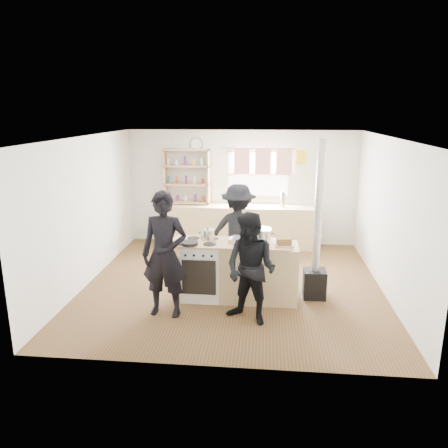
% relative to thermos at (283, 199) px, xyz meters
% --- Properties ---
extents(ground, '(5.00, 5.00, 0.01)m').
position_rel_thermos_xyz_m(ground, '(-0.90, -2.22, -1.07)').
color(ground, brown).
rests_on(ground, ground).
extents(back_counter, '(3.40, 0.55, 0.90)m').
position_rel_thermos_xyz_m(back_counter, '(-0.90, 0.00, -0.61)').
color(back_counter, '#D3B57F').
rests_on(back_counter, ground).
extents(shelving_unit, '(1.00, 0.28, 1.20)m').
position_rel_thermos_xyz_m(shelving_unit, '(-2.10, 0.12, 0.45)').
color(shelving_unit, tan).
rests_on(shelving_unit, back_counter).
extents(thermos, '(0.10, 0.10, 0.32)m').
position_rel_thermos_xyz_m(thermos, '(0.00, 0.00, 0.00)').
color(thermos, silver).
rests_on(thermos, back_counter).
extents(cooking_island, '(1.97, 0.64, 0.93)m').
position_rel_thermos_xyz_m(cooking_island, '(-0.75, -2.77, -0.59)').
color(cooking_island, silver).
rests_on(cooking_island, ground).
extents(skillet_greens, '(0.35, 0.35, 0.05)m').
position_rel_thermos_xyz_m(skillet_greens, '(-1.50, -2.97, -0.10)').
color(skillet_greens, black).
rests_on(skillet_greens, cooking_island).
extents(roast_tray, '(0.43, 0.37, 0.07)m').
position_rel_thermos_xyz_m(roast_tray, '(-0.71, -2.76, -0.09)').
color(roast_tray, silver).
rests_on(roast_tray, cooking_island).
extents(stockpot_stove, '(0.23, 0.23, 0.19)m').
position_rel_thermos_xyz_m(stockpot_stove, '(-1.26, -2.65, -0.05)').
color(stockpot_stove, silver).
rests_on(stockpot_stove, cooking_island).
extents(stockpot_counter, '(0.32, 0.32, 0.24)m').
position_rel_thermos_xyz_m(stockpot_counter, '(-0.43, -2.70, -0.02)').
color(stockpot_counter, silver).
rests_on(stockpot_counter, cooking_island).
extents(bread_board, '(0.31, 0.24, 0.12)m').
position_rel_thermos_xyz_m(bread_board, '(-0.08, -2.89, -0.08)').
color(bread_board, tan).
rests_on(bread_board, cooking_island).
extents(flue_heater, '(0.35, 0.35, 2.50)m').
position_rel_thermos_xyz_m(flue_heater, '(0.44, -2.60, -0.40)').
color(flue_heater, black).
rests_on(flue_heater, ground).
extents(person_near_left, '(0.70, 0.49, 1.83)m').
position_rel_thermos_xyz_m(person_near_left, '(-1.78, -3.42, -0.14)').
color(person_near_left, black).
rests_on(person_near_left, ground).
extents(person_near_right, '(0.96, 0.89, 1.58)m').
position_rel_thermos_xyz_m(person_near_right, '(-0.55, -3.55, -0.27)').
color(person_near_right, black).
rests_on(person_near_right, ground).
extents(person_far, '(1.18, 0.81, 1.68)m').
position_rel_thermos_xyz_m(person_far, '(-0.84, -1.79, -0.22)').
color(person_far, black).
rests_on(person_far, ground).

